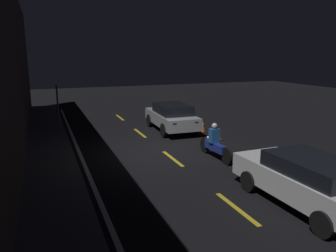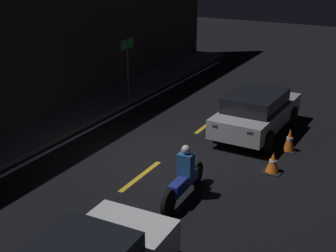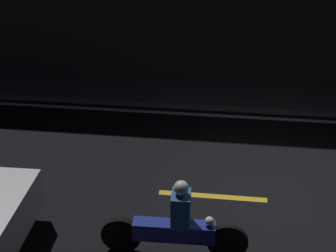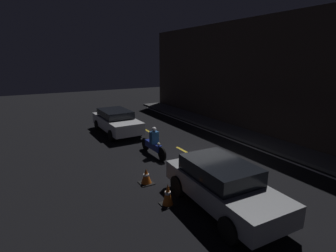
# 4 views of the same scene
# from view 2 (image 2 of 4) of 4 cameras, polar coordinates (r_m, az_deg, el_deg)

# --- Properties ---
(ground_plane) EXTENTS (56.00, 56.00, 0.00)m
(ground_plane) POSITION_cam_2_polar(r_m,az_deg,el_deg) (13.44, -1.13, -4.41)
(ground_plane) COLOR black
(raised_curb) EXTENTS (28.00, 1.77, 0.14)m
(raised_curb) POSITION_cam_2_polar(r_m,az_deg,el_deg) (15.89, -15.23, -0.80)
(raised_curb) COLOR #4C4C4F
(raised_curb) RESTS_ON ground
(building_front) EXTENTS (28.00, 0.30, 6.68)m
(building_front) POSITION_cam_2_polar(r_m,az_deg,el_deg) (15.77, -19.18, 11.00)
(building_front) COLOR #382D28
(building_front) RESTS_ON ground
(lane_dash_c) EXTENTS (2.00, 0.14, 0.01)m
(lane_dash_c) POSITION_cam_2_polar(r_m,az_deg,el_deg) (12.66, -3.36, -6.10)
(lane_dash_c) COLOR gold
(lane_dash_c) RESTS_ON ground
(lane_dash_d) EXTENTS (2.00, 0.14, 0.01)m
(lane_dash_d) POSITION_cam_2_polar(r_m,az_deg,el_deg) (16.33, 4.88, 0.24)
(lane_dash_d) COLOR gold
(lane_dash_d) RESTS_ON ground
(lane_dash_e) EXTENTS (2.00, 0.14, 0.01)m
(lane_dash_e) POSITION_cam_2_polar(r_m,az_deg,el_deg) (20.34, 9.98, 4.17)
(lane_dash_e) COLOR gold
(lane_dash_e) RESTS_ON ground
(lane_solid_kerb) EXTENTS (25.20, 0.14, 0.01)m
(lane_solid_kerb) POSITION_cam_2_polar(r_m,az_deg,el_deg) (15.19, -12.06, -1.79)
(lane_solid_kerb) COLOR silver
(lane_solid_kerb) RESTS_ON ground
(hatchback_silver) EXTENTS (4.20, 1.97, 1.43)m
(hatchback_silver) POSITION_cam_2_polar(r_m,az_deg,el_deg) (15.47, 10.76, 1.77)
(hatchback_silver) COLOR #9EA0A5
(hatchback_silver) RESTS_ON ground
(motorcycle) EXTENTS (2.28, 0.37, 1.38)m
(motorcycle) POSITION_cam_2_polar(r_m,az_deg,el_deg) (11.31, 1.94, -6.37)
(motorcycle) COLOR black
(motorcycle) RESTS_ON ground
(traffic_cone_near) EXTENTS (0.49, 0.49, 0.58)m
(traffic_cone_near) POSITION_cam_2_polar(r_m,az_deg,el_deg) (13.04, 12.67, -4.40)
(traffic_cone_near) COLOR black
(traffic_cone_near) RESTS_ON ground
(traffic_cone_mid) EXTENTS (0.44, 0.44, 0.72)m
(traffic_cone_mid) POSITION_cam_2_polar(r_m,az_deg,el_deg) (14.47, 14.60, -1.69)
(traffic_cone_mid) COLOR black
(traffic_cone_mid) RESTS_ON ground
(shop_sign) EXTENTS (0.90, 0.08, 2.40)m
(shop_sign) POSITION_cam_2_polar(r_m,az_deg,el_deg) (18.36, -5.01, 8.49)
(shop_sign) COLOR #4C4C51
(shop_sign) RESTS_ON raised_curb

